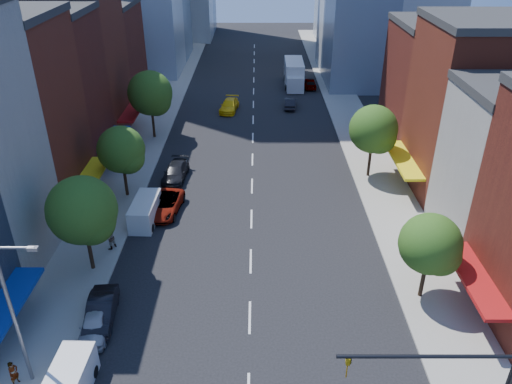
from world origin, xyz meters
TOP-DOWN VIEW (x-y plane):
  - sidewalk_left at (-12.50, 40.00)m, footprint 5.00×120.00m
  - sidewalk_right at (12.50, 40.00)m, footprint 5.00×120.00m
  - bldg_left_3 at (-21.00, 29.00)m, footprint 12.00×8.00m
  - bldg_left_4 at (-21.00, 37.50)m, footprint 12.00×9.00m
  - bldg_left_5 at (-21.00, 47.00)m, footprint 12.00×10.00m
  - bldg_right_2 at (21.00, 24.00)m, footprint 12.00×10.00m
  - bldg_right_3 at (21.00, 34.00)m, footprint 12.00×10.00m
  - streetlight at (-11.81, 1.00)m, footprint 2.25×0.25m
  - tree_left_near at (-11.35, 10.92)m, footprint 4.80×4.80m
  - tree_left_mid at (-11.35, 21.92)m, footprint 4.20×4.20m
  - tree_left_far at (-11.35, 35.92)m, footprint 5.00×5.00m
  - tree_right_near at (11.65, 7.92)m, footprint 4.00×4.00m
  - tree_right_far at (11.65, 25.92)m, footprint 4.60×4.60m
  - parked_car_front at (-9.50, 4.67)m, footprint 2.03×4.22m
  - parked_car_second at (-9.40, 5.76)m, footprint 2.03×4.73m
  - parked_car_third at (-7.50, 19.15)m, footprint 3.06×5.56m
  - parked_car_rear at (-7.50, 25.48)m, footprint 2.45×5.23m
  - cargo_van_far at (-8.92, 17.52)m, footprint 2.06×4.74m
  - taxi at (-3.19, 45.36)m, footprint 2.72×5.34m
  - traffic_car_oncoming at (5.00, 46.56)m, footprint 1.77×4.21m
  - traffic_car_far at (8.50, 55.70)m, footprint 1.77×4.37m
  - box_truck at (6.16, 57.02)m, footprint 2.92×9.03m
  - pedestrian_near at (-12.72, 0.66)m, footprint 0.56×0.67m
  - pedestrian_far at (-10.83, 13.47)m, footprint 1.14×1.21m

SIDE VIEW (x-z plane):
  - sidewalk_left at x=-12.50m, z-range 0.00..0.15m
  - sidewalk_right at x=12.50m, z-range 0.00..0.15m
  - traffic_car_oncoming at x=5.00m, z-range 0.00..1.35m
  - parked_car_front at x=-9.50m, z-range 0.00..1.39m
  - parked_car_third at x=-7.50m, z-range 0.00..1.47m
  - parked_car_rear at x=-7.50m, z-range 0.00..1.48m
  - taxi at x=-3.19m, z-range 0.00..1.48m
  - traffic_car_far at x=8.50m, z-range 0.00..1.49m
  - parked_car_second at x=-9.40m, z-range 0.00..1.52m
  - pedestrian_near at x=-12.72m, z-range 0.15..1.71m
  - cargo_van_far at x=-8.92m, z-range -0.01..1.98m
  - pedestrian_far at x=-10.83m, z-range 0.15..2.11m
  - box_truck at x=6.16m, z-range -0.10..3.52m
  - tree_right_near at x=11.65m, z-range 1.09..7.29m
  - tree_left_mid at x=-11.35m, z-range 1.20..7.85m
  - tree_right_far at x=11.65m, z-range 1.26..8.46m
  - tree_left_near at x=-11.35m, z-range 1.22..8.52m
  - tree_left_far at x=-11.35m, z-range 1.33..9.08m
  - streetlight at x=-11.81m, z-range 0.78..9.78m
  - bldg_left_5 at x=-21.00m, z-range 0.00..13.00m
  - bldg_right_3 at x=21.00m, z-range 0.00..13.00m
  - bldg_left_3 at x=-21.00m, z-range 0.00..15.00m
  - bldg_right_2 at x=21.00m, z-range 0.00..15.00m
  - bldg_left_4 at x=-21.00m, z-range 0.00..17.00m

